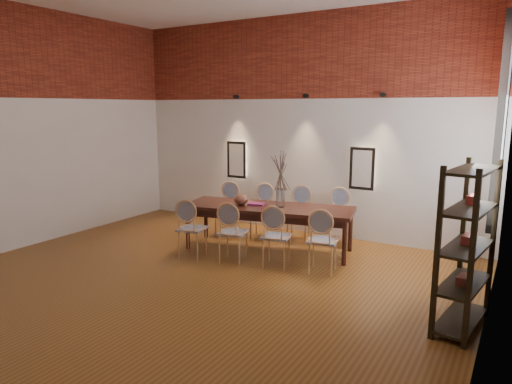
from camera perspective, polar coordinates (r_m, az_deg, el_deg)
The scene contains 27 objects.
floor at distance 6.14m, azimuth -9.88°, elevation -12.24°, with size 7.00×7.00×0.02m, color brown.
wall_back at distance 8.66m, azimuth 5.29°, elevation 8.21°, with size 7.00×0.10×4.00m, color silver.
wall_left at distance 8.45m, azimuth -29.10°, elevation 6.87°, with size 0.10×7.00×4.00m, color silver.
wall_right at distance 4.27m, azimuth 28.29°, elevation 4.54°, with size 0.10×7.00×4.00m, color silver.
brick_band_back at distance 8.64m, azimuth 5.23°, elevation 16.51°, with size 7.00×0.02×1.50m, color maroon.
niche_left at distance 9.27m, azimuth -2.34°, elevation 4.06°, with size 0.36×0.06×0.66m, color #FFEAC6.
niche_right at distance 8.15m, azimuth 13.17°, elevation 2.88°, with size 0.36×0.06×0.66m, color #FFEAC6.
spot_fixture_left at distance 9.18m, azimuth -2.51°, elevation 11.81°, with size 0.08×0.08×0.10m, color black.
spot_fixture_mid at distance 8.45m, azimuth 6.21°, elevation 11.86°, with size 0.08×0.08×0.10m, color black.
spot_fixture_right at distance 7.97m, azimuth 15.59°, elevation 11.62°, with size 0.08×0.08×0.10m, color black.
window_glass at distance 6.26m, azimuth 28.53°, elevation 7.44°, with size 0.02×0.78×2.38m, color silver.
window_frame at distance 6.26m, azimuth 28.35°, elevation 7.46°, with size 0.08×0.90×2.50m, color black.
window_mullion at distance 6.26m, azimuth 28.35°, elevation 7.46°, with size 0.06×0.06×2.40m, color black.
dining_table at distance 7.59m, azimuth 1.55°, elevation -4.54°, with size 2.76×0.89×0.75m, color #37150F.
chair_near_a at distance 7.28m, azimuth -7.97°, elevation -4.52°, with size 0.44×0.44×0.94m, color tan, non-canonical shape.
chair_near_b at distance 7.01m, azimuth -2.88°, elevation -5.02°, with size 0.44×0.44×0.94m, color tan, non-canonical shape.
chair_near_c at distance 6.80m, azimuth 2.58°, elevation -5.52°, with size 0.44×0.44×0.94m, color tan, non-canonical shape.
chair_near_d at distance 6.65m, azimuth 8.34°, elevation -5.99°, with size 0.44×0.44×0.94m, color tan, non-canonical shape.
chair_far_a at distance 8.56m, azimuth -3.69°, elevation -2.14°, with size 0.44×0.44×0.94m, color tan, non-canonical shape.
chair_far_b at distance 8.33m, azimuth 0.73°, elevation -2.47°, with size 0.44×0.44×0.94m, color tan, non-canonical shape.
chair_far_c at distance 8.16m, azimuth 5.36°, elevation -2.81°, with size 0.44×0.44×0.94m, color tan, non-canonical shape.
chair_far_d at distance 8.03m, azimuth 10.17°, elevation -3.14°, with size 0.44×0.44×0.94m, color tan, non-canonical shape.
vase at distance 7.41m, azimuth 3.05°, elevation -0.74°, with size 0.14×0.14×0.30m, color silver.
dried_branches at distance 7.34m, azimuth 3.09°, elevation 2.71°, with size 0.50×0.50×0.70m, color brown, non-canonical shape.
bowl at distance 7.57m, azimuth -1.88°, elevation -0.94°, with size 0.24×0.24×0.18m, color brown.
book at distance 7.59m, azimuth 0.05°, elevation -1.50°, with size 0.26×0.18×0.03m, color #812054.
shelving_rack at distance 5.33m, azimuth 24.82°, elevation -6.26°, with size 0.38×1.00×1.80m, color black, non-canonical shape.
Camera 1 is at (3.74, -4.25, 2.36)m, focal length 32.00 mm.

